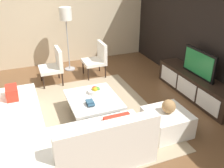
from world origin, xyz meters
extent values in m
plane|color=brown|center=(0.00, 0.00, 0.00)|extent=(14.00, 14.00, 0.00)
cube|color=black|center=(0.00, 2.70, 1.40)|extent=(6.40, 0.12, 2.80)
cube|color=beige|center=(-3.20, 0.20, 1.40)|extent=(0.12, 5.20, 2.80)
cube|color=tan|center=(-0.10, 0.00, 0.01)|extent=(3.19, 2.56, 0.01)
cube|color=black|center=(0.00, 2.40, 0.25)|extent=(2.17, 0.47, 0.50)
cube|color=white|center=(-0.67, 2.16, 0.25)|extent=(0.61, 0.01, 0.35)
cube|color=white|center=(0.00, 2.16, 0.25)|extent=(0.61, 0.01, 0.35)
cube|color=white|center=(0.67, 2.16, 0.25)|extent=(0.61, 0.01, 0.35)
cube|color=black|center=(0.00, 2.40, 0.78)|extent=(0.95, 0.05, 0.57)
cube|color=#1E7238|center=(0.00, 2.37, 0.78)|extent=(0.85, 0.01, 0.48)
cube|color=white|center=(0.20, -1.30, 0.22)|extent=(2.50, 0.85, 0.44)
cube|color=white|center=(1.03, -0.15, 0.22)|extent=(0.85, 1.46, 0.44)
cube|color=white|center=(1.36, -0.15, 0.63)|extent=(0.18, 1.46, 0.39)
cube|color=red|center=(-0.55, -1.30, 0.55)|extent=(0.36, 0.20, 0.22)
cube|color=red|center=(1.03, 0.22, 0.47)|extent=(0.60, 0.44, 0.06)
cube|color=black|center=(-0.10, 0.10, 0.17)|extent=(0.86, 0.74, 0.33)
cube|color=white|center=(-0.10, 0.10, 0.35)|extent=(1.08, 0.93, 0.05)
cylinder|color=black|center=(-2.06, -0.64, 0.19)|extent=(0.04, 0.04, 0.38)
cylinder|color=black|center=(-1.58, -0.64, 0.19)|extent=(0.04, 0.04, 0.38)
cylinder|color=black|center=(-2.06, -0.20, 0.19)|extent=(0.04, 0.04, 0.38)
cylinder|color=black|center=(-1.58, -0.20, 0.19)|extent=(0.04, 0.04, 0.38)
cube|color=white|center=(-1.82, -0.42, 0.38)|extent=(0.56, 0.52, 0.08)
cube|color=white|center=(-1.82, -0.20, 0.65)|extent=(0.56, 0.08, 0.45)
cylinder|color=#A5A5AA|center=(-2.53, 0.19, 0.01)|extent=(0.28, 0.28, 0.02)
cylinder|color=#A5A5AA|center=(-2.53, 0.19, 0.69)|extent=(0.03, 0.03, 1.33)
cylinder|color=white|center=(-2.53, 0.19, 1.51)|extent=(0.31, 0.31, 0.32)
cube|color=white|center=(0.87, 1.12, 0.20)|extent=(0.70, 0.70, 0.40)
cylinder|color=silver|center=(-0.28, 0.20, 0.42)|extent=(0.28, 0.28, 0.07)
sphere|color=gold|center=(-0.25, 0.19, 0.47)|extent=(0.09, 0.09, 0.09)
sphere|color=#4C8C33|center=(-0.26, 0.25, 0.47)|extent=(0.08, 0.08, 0.08)
sphere|color=#4C8C33|center=(-0.31, 0.24, 0.46)|extent=(0.07, 0.07, 0.07)
sphere|color=#B23326|center=(-0.30, 0.19, 0.47)|extent=(0.10, 0.10, 0.10)
sphere|color=gold|center=(-0.28, 0.18, 0.47)|extent=(0.08, 0.08, 0.08)
cylinder|color=black|center=(-2.12, 0.46, 0.19)|extent=(0.04, 0.04, 0.38)
cylinder|color=black|center=(-1.63, 0.46, 0.19)|extent=(0.04, 0.04, 0.38)
cylinder|color=black|center=(-2.12, 0.91, 0.19)|extent=(0.04, 0.04, 0.38)
cylinder|color=black|center=(-1.63, 0.91, 0.19)|extent=(0.04, 0.04, 0.38)
cube|color=white|center=(-1.88, 0.69, 0.38)|extent=(0.56, 0.53, 0.08)
cube|color=white|center=(-1.88, 0.91, 0.65)|extent=(0.56, 0.08, 0.45)
sphere|color=#997247|center=(0.87, 1.12, 0.52)|extent=(0.23, 0.23, 0.23)
cube|color=#1E232D|center=(0.11, -0.02, 0.39)|extent=(0.14, 0.14, 0.03)
cube|color=#2D516B|center=(0.12, -0.02, 0.42)|extent=(0.19, 0.12, 0.03)
cube|color=#2D516B|center=(0.11, -0.03, 0.45)|extent=(0.15, 0.12, 0.03)
camera|label=1|loc=(3.80, -1.07, 2.68)|focal=39.71mm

